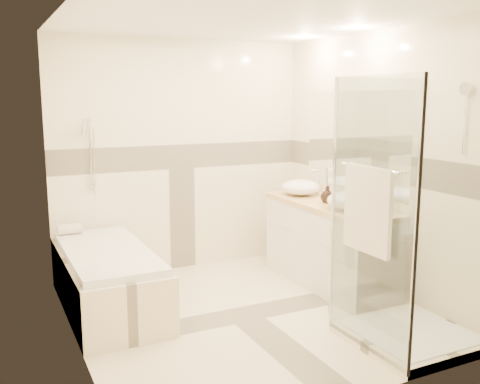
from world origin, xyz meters
name	(u,v)px	position (x,y,z in m)	size (l,w,h in m)	color
room	(248,173)	(0.06, 0.01, 1.26)	(2.82, 3.02, 2.52)	beige
bathtub	(108,276)	(-1.02, 0.65, 0.31)	(0.75, 1.70, 0.56)	#F5E6C4
vanity	(329,244)	(1.12, 0.30, 0.43)	(0.58, 1.62, 0.85)	white
shower_enclosure	(395,279)	(0.83, -0.97, 0.51)	(0.96, 0.93, 2.04)	#F5E6C4
vessel_sink_near	(301,187)	(1.10, 0.82, 0.93)	(0.42, 0.42, 0.17)	white
vessel_sink_far	(349,201)	(1.10, -0.03, 0.93)	(0.42, 0.42, 0.17)	white
faucet_near	(317,179)	(1.32, 0.82, 1.01)	(0.11, 0.03, 0.27)	silver
faucet_far	(368,191)	(1.32, -0.03, 1.00)	(0.11, 0.03, 0.27)	silver
amenity_bottle_a	(328,195)	(1.10, 0.31, 0.93)	(0.07, 0.08, 0.16)	black
amenity_bottle_b	(327,194)	(1.10, 0.33, 0.94)	(0.13, 0.13, 0.17)	black
folded_towels	(295,190)	(1.10, 0.93, 0.89)	(0.14, 0.23, 0.07)	white
rolled_towel	(70,229)	(-1.24, 1.33, 0.61)	(0.10, 0.10, 0.23)	white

